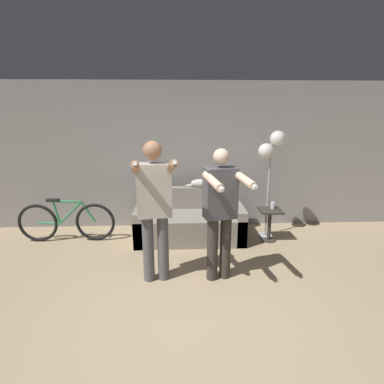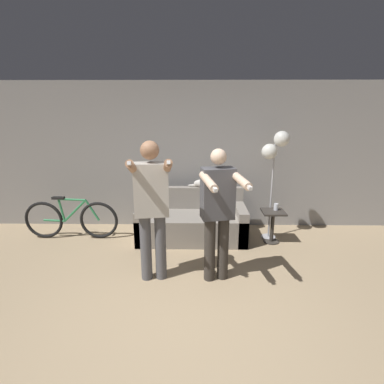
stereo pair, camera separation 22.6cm
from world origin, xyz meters
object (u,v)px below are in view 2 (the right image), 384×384
Objects in this scene: person_right at (218,209)px; bicycle at (71,219)px; floor_lamp at (275,151)px; cup at (276,207)px; cat at (205,183)px; person_left at (152,203)px; couch at (192,223)px; side_table at (273,221)px.

person_right is 2.75m from bicycle.
cup is (0.05, -0.13, -0.89)m from floor_lamp.
cat is at bearing 166.07° from floor_lamp.
cup is at bearing 25.36° from person_left.
floor_lamp reaches higher than person_right.
person_right is at bearing -75.39° from couch.
side_table is at bearing -90.67° from floor_lamp.
cup is at bearing -69.87° from floor_lamp.
person_right reaches higher than bicycle.
couch is 1.79m from floor_lamp.
cat is 1.30m from side_table.
person_left is 16.45× the size of cup.
couch is at bearing 173.67° from side_table.
floor_lamp is 1.14× the size of bicycle.
side_table is (0.99, 1.14, -0.58)m from person_right.
cup is at bearing -4.13° from couch.
floor_lamp is (1.32, 0.03, 1.21)m from couch.
person_left is at bearing -113.20° from cat.
couch is 1.33m from side_table.
person_left is at bearing -143.57° from floor_lamp.
floor_lamp is at bearing 28.89° from person_left.
person_left is at bearing -147.45° from side_table.
cup is (1.15, -0.41, -0.30)m from cat.
person_right is (0.34, -1.29, 0.68)m from couch.
floor_lamp reaches higher than side_table.
cat is at bearing 8.60° from bicycle.
floor_lamp reaches higher than bicycle.
couch is 2.03m from bicycle.
person_right is at bearing -130.75° from side_table.
floor_lamp is 3.32× the size of side_table.
side_table is 0.23m from cup.
bicycle is at bearing -171.40° from cat.
cup is at bearing -19.39° from cat.
cat is at bearing 81.83° from person_right.
person_right is 1.73m from floor_lamp.
person_right reaches higher than cat.
couch is 3.84× the size of cat.
floor_lamp is (0.99, 1.32, 0.53)m from person_right.
side_table is 5.02× the size of cup.
cat reaches higher than bicycle.
floor_lamp is at bearing 1.11° from bicycle.
bicycle is (-2.03, -0.03, 0.06)m from couch.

